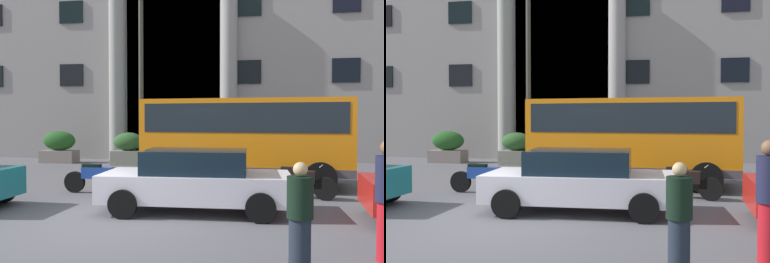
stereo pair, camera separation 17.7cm
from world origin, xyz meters
TOP-DOWN VIEW (x-y plane):
  - ground_plane at (0.00, 0.00)m, footprint 80.00×64.00m
  - orange_minibus at (2.53, 5.50)m, footprint 6.53×3.08m
  - hedge_planter_east at (-2.99, 10.49)m, footprint 1.45×0.92m
  - hedge_planter_far_east at (1.13, 10.87)m, footprint 1.88×0.96m
  - hedge_planter_entrance_right at (-6.56, 10.89)m, footprint 1.67×0.88m
  - parked_compact_extra at (1.55, 1.40)m, footprint 4.26×2.07m
  - motorcycle_far_end at (3.92, 3.42)m, footprint 1.96×0.73m
  - scooter_by_planter at (-1.58, 3.25)m, footprint 2.01×0.55m
  - pedestrian_man_red_shirt at (3.56, -2.12)m, footprint 0.36×0.36m
  - lamppost_plaza_centre at (-1.62, 7.87)m, footprint 0.40×0.40m

SIDE VIEW (x-z plane):
  - ground_plane at x=0.00m, z-range -0.12..0.00m
  - motorcycle_far_end at x=3.92m, z-range 0.01..0.90m
  - scooter_by_planter at x=-1.58m, z-range 0.01..0.90m
  - hedge_planter_far_east at x=1.13m, z-range -0.02..1.26m
  - hedge_planter_east at x=-2.99m, z-range -0.03..1.44m
  - parked_compact_extra at x=1.55m, z-range 0.02..1.42m
  - hedge_planter_entrance_right at x=-6.56m, z-range -0.03..1.48m
  - pedestrian_man_red_shirt at x=3.56m, z-range 0.00..1.51m
  - orange_minibus at x=2.53m, z-range 0.27..2.97m
  - lamppost_plaza_centre at x=-1.62m, z-range 0.63..8.55m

